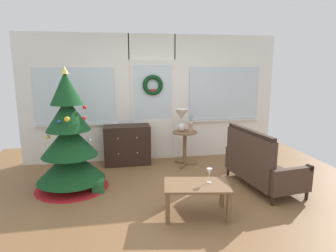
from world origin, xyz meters
name	(u,v)px	position (x,y,z in m)	size (l,w,h in m)	color
ground_plane	(171,200)	(0.00, 0.00, 0.00)	(6.76, 6.76, 0.00)	brown
back_wall_with_door	(152,98)	(0.00, 2.08, 1.28)	(5.20, 0.19, 2.55)	white
christmas_tree	(70,146)	(-1.49, 0.74, 0.70)	(1.16, 1.16, 1.93)	#4C331E
dresser_cabinet	(127,145)	(-0.55, 1.79, 0.39)	(0.91, 0.45, 0.78)	black
settee_sofa	(259,165)	(1.48, 0.24, 0.38)	(0.88, 1.45, 0.96)	black
side_table	(185,141)	(0.56, 1.51, 0.48)	(0.50, 0.48, 0.68)	brown
table_lamp	(182,117)	(0.50, 1.55, 0.96)	(0.28, 0.28, 0.44)	silver
flower_vase	(191,126)	(0.66, 1.45, 0.79)	(0.11, 0.10, 0.35)	tan
coffee_table	(197,189)	(0.25, -0.47, 0.36)	(0.91, 0.65, 0.43)	brown
wine_glass	(209,172)	(0.42, -0.44, 0.57)	(0.08, 0.08, 0.20)	silver
gift_box	(98,186)	(-1.06, 0.50, 0.09)	(0.19, 0.17, 0.19)	#266633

